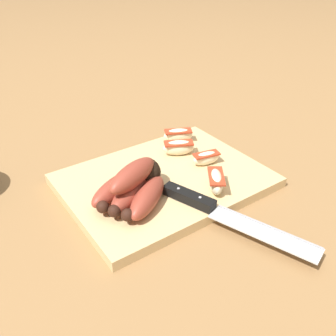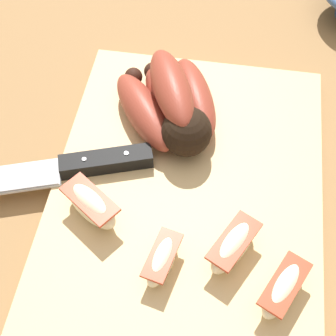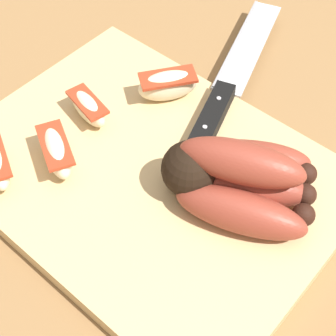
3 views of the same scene
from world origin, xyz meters
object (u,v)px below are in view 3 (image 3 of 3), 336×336
(apple_wedge_far, at_px, (168,85))
(banana_bunch, at_px, (236,178))
(chefs_knife, at_px, (225,91))
(apple_wedge_middle, at_px, (57,152))
(apple_wedge_near, at_px, (88,108))

(apple_wedge_far, bearing_deg, banana_bunch, -23.94)
(chefs_knife, distance_m, apple_wedge_middle, 0.20)
(apple_wedge_near, xyz_separation_m, apple_wedge_far, (0.04, 0.08, 0.00))
(banana_bunch, relative_size, apple_wedge_near, 2.52)
(banana_bunch, xyz_separation_m, apple_wedge_near, (-0.18, -0.02, -0.01))
(apple_wedge_middle, height_order, apple_wedge_far, apple_wedge_far)
(banana_bunch, distance_m, apple_wedge_middle, 0.18)
(banana_bunch, height_order, apple_wedge_middle, banana_bunch)
(chefs_knife, height_order, apple_wedge_middle, apple_wedge_middle)
(banana_bunch, height_order, chefs_knife, banana_bunch)
(banana_bunch, height_order, apple_wedge_far, banana_bunch)
(chefs_knife, distance_m, apple_wedge_far, 0.07)
(chefs_knife, distance_m, apple_wedge_near, 0.15)
(banana_bunch, xyz_separation_m, apple_wedge_far, (-0.14, 0.06, -0.01))
(apple_wedge_near, bearing_deg, apple_wedge_middle, -70.62)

